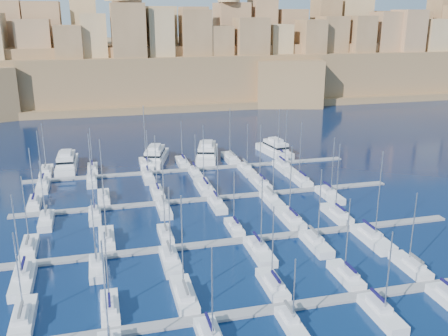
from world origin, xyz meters
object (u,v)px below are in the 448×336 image
object	(u,v)px
motor_yacht_a	(67,163)
motor_yacht_c	(207,152)
sailboat_2	(184,295)
motor_yacht_b	(155,156)
motor_yacht_d	(275,149)
sailboat_4	(346,275)
sailboat_0	(24,318)

from	to	relation	value
motor_yacht_a	motor_yacht_c	size ratio (longest dim) A/B	0.90
motor_yacht_c	motor_yacht_a	bearing A→B (deg)	-179.07
sailboat_2	motor_yacht_b	bearing A→B (deg)	86.47
motor_yacht_b	motor_yacht_d	size ratio (longest dim) A/B	1.12
sailboat_4	motor_yacht_c	xyz separation A→B (m)	(-6.10, 70.89, 0.99)
sailboat_2	sailboat_0	bearing A→B (deg)	-179.60
sailboat_0	motor_yacht_a	xyz separation A→B (m)	(2.61, 69.84, 0.99)
sailboat_2	motor_yacht_d	bearing A→B (deg)	60.74
sailboat_2	motor_yacht_a	size ratio (longest dim) A/B	0.97
sailboat_4	motor_yacht_c	bearing A→B (deg)	94.92
sailboat_4	motor_yacht_d	bearing A→B (deg)	78.91
motor_yacht_d	motor_yacht_b	bearing A→B (deg)	178.71
sailboat_2	motor_yacht_a	bearing A→B (deg)	105.19
sailboat_4	sailboat_2	bearing A→B (deg)	178.66
sailboat_4	motor_yacht_b	bearing A→B (deg)	106.40
sailboat_2	motor_yacht_d	size ratio (longest dim) A/B	1.02
motor_yacht_a	motor_yacht_c	world-z (taller)	same
sailboat_2	sailboat_4	size ratio (longest dim) A/B	1.19
motor_yacht_b	motor_yacht_c	distance (m)	14.64
sailboat_0	motor_yacht_a	distance (m)	69.90
sailboat_4	motor_yacht_a	xyz separation A→B (m)	(-43.97, 70.27, 0.99)
sailboat_0	sailboat_2	world-z (taller)	sailboat_2
sailboat_0	sailboat_4	distance (m)	46.59
sailboat_2	sailboat_4	distance (m)	25.05
motor_yacht_c	sailboat_4	bearing A→B (deg)	-85.08
sailboat_0	sailboat_2	size ratio (longest dim) A/B	0.82
sailboat_0	motor_yacht_d	distance (m)	91.78
motor_yacht_a	motor_yacht_d	bearing A→B (deg)	-0.60
sailboat_4	motor_yacht_a	distance (m)	82.90
motor_yacht_b	motor_yacht_c	world-z (taller)	same
sailboat_2	motor_yacht_d	world-z (taller)	sailboat_2
sailboat_0	motor_yacht_b	bearing A→B (deg)	69.73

